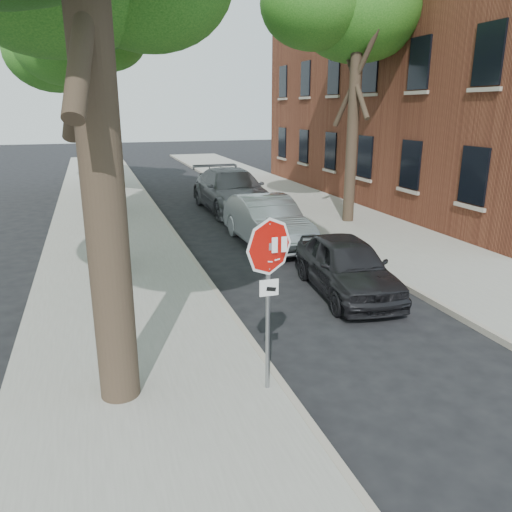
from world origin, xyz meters
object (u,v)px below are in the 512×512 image
at_px(car_a, 347,266).
at_px(car_b, 267,221).
at_px(stop_sign, 269,272).
at_px(tree_far, 84,42).
at_px(car_c, 232,190).
at_px(apartment_building, 473,27).
at_px(tree_right, 357,12).

relative_size(car_a, car_b, 0.85).
bearing_deg(stop_sign, tree_far, 95.46).
bearing_deg(car_b, car_c, 84.69).
relative_size(apartment_building, car_c, 3.43).
relative_size(tree_right, car_a, 2.40).
height_order(car_b, car_c, car_c).
height_order(stop_sign, car_c, stop_sign).
distance_m(apartment_building, stop_sign, 21.10).
bearing_deg(car_c, tree_right, -47.32).
height_order(stop_sign, car_a, stop_sign).
distance_m(car_a, car_b, 4.66).
bearing_deg(tree_far, tree_right, -51.66).
height_order(tree_far, car_b, tree_far).
xyz_separation_m(tree_right, car_b, (-3.83, -1.96, -6.46)).
distance_m(apartment_building, tree_far, 18.18).
bearing_deg(tree_right, apartment_building, 25.87).
bearing_deg(stop_sign, car_c, 76.64).
height_order(stop_sign, car_b, stop_sign).
bearing_deg(tree_far, stop_sign, -84.54).
distance_m(apartment_building, tree_right, 8.93).
bearing_deg(stop_sign, apartment_building, 43.65).
bearing_deg(stop_sign, car_b, 70.77).
relative_size(apartment_building, tree_right, 2.17).
relative_size(stop_sign, tree_far, 0.28).
xyz_separation_m(tree_far, car_a, (5.19, -17.61, -6.55)).
bearing_deg(car_c, stop_sign, -104.44).
bearing_deg(car_a, stop_sign, -125.67).
bearing_deg(apartment_building, tree_right, -154.13).
height_order(stop_sign, tree_right, tree_right).
bearing_deg(tree_far, apartment_building, -23.04).
xyz_separation_m(apartment_building, tree_right, (-8.02, -3.89, -0.44)).
height_order(apartment_building, car_b, apartment_building).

